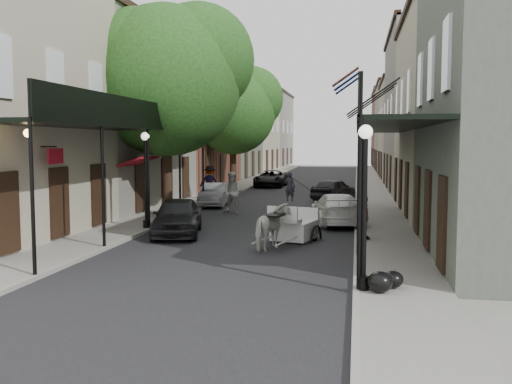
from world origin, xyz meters
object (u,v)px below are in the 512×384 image
at_px(car_left_far, 271,179).
at_px(car_right_near, 337,209).
at_px(pedestrian_walking, 233,192).
at_px(car_right_far, 334,189).
at_px(pedestrian_sidewalk_right, 364,217).
at_px(tree_near, 176,75).
at_px(lamppost_right_near, 364,205).
at_px(car_left_near, 177,216).
at_px(car_left_mid, 215,195).
at_px(tree_far, 238,108).
at_px(carriage, 298,212).
at_px(pedestrian_sidewalk_left, 210,182).
at_px(lamppost_right_far, 360,167).
at_px(lamppost_left, 146,178).
at_px(horse, 273,227).

relative_size(car_left_far, car_right_near, 1.03).
bearing_deg(car_right_near, pedestrian_walking, -40.80).
height_order(pedestrian_walking, car_right_far, pedestrian_walking).
bearing_deg(car_right_far, pedestrian_sidewalk_right, 117.94).
height_order(car_left_far, car_right_far, car_right_far).
xyz_separation_m(car_left_far, car_right_far, (5.20, -9.58, 0.01)).
xyz_separation_m(tree_near, lamppost_right_near, (8.30, -12.18, -4.44)).
height_order(car_left_near, car_left_mid, car_left_near).
xyz_separation_m(lamppost_right_near, car_right_far, (-1.50, 21.00, -1.39)).
xyz_separation_m(pedestrian_walking, car_right_near, (5.12, -3.03, -0.35)).
bearing_deg(car_right_far, car_left_near, 90.80).
distance_m(pedestrian_walking, car_left_far, 16.48).
xyz_separation_m(tree_far, pedestrian_walking, (2.25, -12.07, -4.83)).
xyz_separation_m(carriage, pedestrian_sidewalk_left, (-6.46, 12.37, 0.14)).
bearing_deg(car_left_mid, lamppost_right_near, -70.87).
bearing_deg(pedestrian_sidewalk_left, pedestrian_walking, 115.67).
height_order(car_left_near, car_right_far, car_left_near).
bearing_deg(tree_near, car_left_mid, 82.76).
height_order(pedestrian_walking, car_right_near, pedestrian_walking).
height_order(carriage, car_left_far, carriage).
bearing_deg(car_right_near, carriage, 62.39).
xyz_separation_m(tree_far, lamppost_right_far, (8.35, -6.18, -3.79)).
relative_size(carriage, pedestrian_sidewalk_right, 1.64).
xyz_separation_m(lamppost_right_near, car_left_far, (-6.70, 30.58, -1.40)).
bearing_deg(lamppost_right_far, car_right_far, 146.31).
distance_m(tree_far, lamppost_left, 18.57).
bearing_deg(tree_near, pedestrian_sidewalk_right, -32.29).
bearing_deg(car_left_mid, pedestrian_sidewalk_right, -57.47).
bearing_deg(tree_far, lamppost_left, -89.54).
bearing_deg(lamppost_right_far, lamppost_left, -124.35).
relative_size(pedestrian_sidewalk_left, pedestrian_sidewalk_right, 1.31).
height_order(pedestrian_walking, pedestrian_sidewalk_right, pedestrian_walking).
xyz_separation_m(tree_near, carriage, (6.09, -5.01, -5.53)).
bearing_deg(tree_far, car_left_near, -85.04).
bearing_deg(pedestrian_sidewalk_left, carriage, 117.89).
bearing_deg(pedestrian_sidewalk_left, tree_near, 93.21).
relative_size(horse, car_right_near, 0.39).
xyz_separation_m(pedestrian_sidewalk_left, car_left_mid, (0.97, -2.65, -0.48)).
distance_m(tree_far, pedestrian_walking, 13.19).
height_order(pedestrian_walking, car_left_mid, pedestrian_walking).
xyz_separation_m(tree_far, pedestrian_sidewalk_left, (-0.33, -6.64, -4.74)).
relative_size(tree_near, horse, 5.53).
relative_size(tree_far, car_left_near, 2.09).
bearing_deg(car_left_far, car_right_near, -72.56).
bearing_deg(horse, pedestrian_sidewalk_right, -131.78).
height_order(pedestrian_sidewalk_right, car_left_near, pedestrian_sidewalk_right).
relative_size(car_left_near, car_left_mid, 1.10).
distance_m(lamppost_right_far, car_right_far, 2.28).
relative_size(car_left_far, car_right_far, 1.20).
bearing_deg(car_right_near, tree_near, -18.70).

